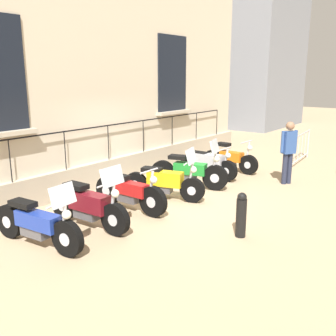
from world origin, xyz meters
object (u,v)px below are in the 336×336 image
object	(u,v)px
motorcycle_silver	(208,164)
motorcycle_orange	(230,159)
motorcycle_green	(189,171)
motorcycle_maroon	(89,206)
crowd_barrier	(300,147)
motorcycle_red	(130,193)
motorcycle_yellow	(164,182)
bollard	(241,215)
pedestrian_standing	(288,149)
motorcycle_blue	(37,225)

from	to	relation	value
motorcycle_silver	motorcycle_orange	xyz separation A→B (m)	(0.13, 1.14, -0.02)
motorcycle_green	motorcycle_silver	distance (m)	1.17
motorcycle_maroon	crowd_barrier	bearing A→B (deg)	80.66
motorcycle_red	motorcycle_yellow	size ratio (longest dim) A/B	0.99
motorcycle_maroon	motorcycle_red	size ratio (longest dim) A/B	1.03
motorcycle_orange	crowd_barrier	xyz separation A→B (m)	(1.37, 2.46, 0.17)
motorcycle_red	motorcycle_yellow	distance (m)	1.13
motorcycle_red	bollard	xyz separation A→B (m)	(2.68, 0.22, 0.03)
motorcycle_red	motorcycle_yellow	bearing A→B (deg)	84.28
motorcycle_maroon	motorcycle_silver	xyz separation A→B (m)	(-0.13, 4.73, -0.03)
motorcycle_maroon	motorcycle_yellow	distance (m)	2.37
crowd_barrier	pedestrian_standing	size ratio (longest dim) A/B	1.38
motorcycle_maroon	pedestrian_standing	xyz separation A→B (m)	(1.97, 5.56, 0.57)
motorcycle_blue	crowd_barrier	world-z (taller)	motorcycle_blue
motorcycle_green	crowd_barrier	size ratio (longest dim) A/B	0.88
motorcycle_blue	pedestrian_standing	world-z (taller)	pedestrian_standing
motorcycle_red	motorcycle_green	size ratio (longest dim) A/B	0.96
motorcycle_yellow	bollard	distance (m)	2.72
motorcycle_blue	crowd_barrier	bearing A→B (deg)	81.58
motorcycle_blue	pedestrian_standing	size ratio (longest dim) A/B	1.22
motorcycle_maroon	crowd_barrier	distance (m)	8.44
pedestrian_standing	motorcycle_silver	bearing A→B (deg)	-158.42
motorcycle_green	motorcycle_blue	bearing A→B (deg)	-90.29
motorcycle_blue	motorcycle_silver	bearing A→B (deg)	90.88
motorcycle_yellow	motorcycle_orange	bearing A→B (deg)	91.20
motorcycle_yellow	motorcycle_silver	xyz separation A→B (m)	(-0.20, 2.37, -0.01)
motorcycle_orange	crowd_barrier	size ratio (longest dim) A/B	0.79
motorcycle_maroon	pedestrian_standing	distance (m)	5.92
motorcycle_red	motorcycle_yellow	world-z (taller)	motorcycle_yellow
motorcycle_silver	crowd_barrier	size ratio (longest dim) A/B	0.78
motorcycle_maroon	motorcycle_yellow	world-z (taller)	motorcycle_maroon
motorcycle_yellow	motorcycle_orange	xyz separation A→B (m)	(-0.07, 3.50, -0.04)
motorcycle_yellow	bollard	xyz separation A→B (m)	(2.57, -0.90, 0.01)
motorcycle_maroon	motorcycle_yellow	size ratio (longest dim) A/B	1.02
motorcycle_maroon	motorcycle_orange	bearing A→B (deg)	89.98
motorcycle_yellow	motorcycle_silver	distance (m)	2.37
crowd_barrier	motorcycle_yellow	bearing A→B (deg)	-102.24
motorcycle_blue	motorcycle_yellow	distance (m)	3.53
motorcycle_silver	pedestrian_standing	xyz separation A→B (m)	(2.10, 0.83, 0.59)
motorcycle_blue	pedestrian_standing	xyz separation A→B (m)	(2.01, 6.72, 0.59)
motorcycle_blue	crowd_barrier	size ratio (longest dim) A/B	0.89
motorcycle_orange	bollard	xyz separation A→B (m)	(2.64, -4.40, 0.05)
motorcycle_orange	pedestrian_standing	distance (m)	2.08
motorcycle_silver	bollard	bearing A→B (deg)	-49.70
motorcycle_orange	crowd_barrier	bearing A→B (deg)	60.98
motorcycle_red	motorcycle_silver	world-z (taller)	motorcycle_red
motorcycle_yellow	pedestrian_standing	world-z (taller)	pedestrian_standing
motorcycle_orange	motorcycle_maroon	bearing A→B (deg)	-90.02
motorcycle_blue	pedestrian_standing	distance (m)	7.04
motorcycle_yellow	crowd_barrier	distance (m)	6.11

